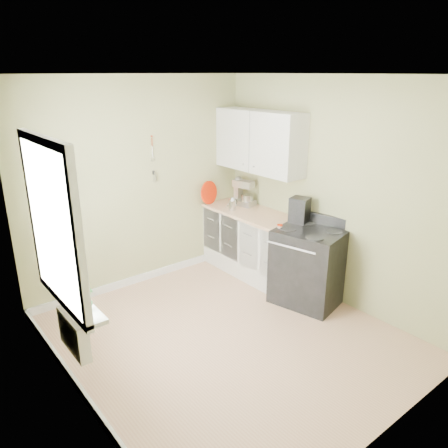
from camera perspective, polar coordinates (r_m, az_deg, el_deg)
floor at (r=4.89m, az=0.49°, el=-14.66°), size 3.20×3.60×0.02m
ceiling at (r=4.06m, az=0.61°, el=19.12°), size 3.20×3.60×0.02m
wall_back at (r=5.74m, az=-11.00°, el=5.12°), size 3.20×0.02×2.70m
wall_left at (r=3.56m, az=-20.04°, el=-4.63°), size 0.02×3.60×2.70m
wall_right at (r=5.41m, az=13.92°, el=4.01°), size 0.02×3.60×2.70m
base_cabinets at (r=6.11m, az=4.04°, el=-2.73°), size 0.60×1.60×0.87m
countertop at (r=5.95m, az=4.07°, el=1.31°), size 0.64×1.60×0.04m
upper_cabinets at (r=5.89m, az=4.61°, el=10.72°), size 0.35×1.40×0.80m
window at (r=3.77m, az=-21.53°, el=-0.24°), size 0.06×1.14×1.44m
window_sill at (r=4.04m, az=-19.37°, el=-9.00°), size 0.18×1.14×0.04m
radiator at (r=4.16m, az=-19.01°, el=-13.40°), size 0.12×0.50×0.35m
wall_utensils at (r=5.76m, az=-9.23°, el=7.46°), size 0.02×0.14×0.58m
stove at (r=5.45m, az=10.98°, el=-5.38°), size 0.84×0.91×1.07m
stand_mixer at (r=6.24m, az=2.53°, el=4.02°), size 0.26×0.36×0.40m
kettle at (r=6.02m, az=1.09°, el=2.66°), size 0.18×0.10×0.18m
coffee_maker at (r=5.50m, az=9.81°, el=1.57°), size 0.26×0.27×0.35m
red_tray at (r=6.28m, az=-1.97°, el=4.12°), size 0.34×0.14×0.34m
jar at (r=5.30m, az=7.29°, el=-0.43°), size 0.07×0.07×0.07m
plant_a at (r=3.68m, az=-17.56°, el=-9.00°), size 0.17×0.17×0.27m
plant_b at (r=4.10m, az=-20.19°, el=-6.14°), size 0.18×0.20×0.29m
plant_c at (r=4.27m, az=-21.07°, el=-5.16°), size 0.20×0.20×0.30m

